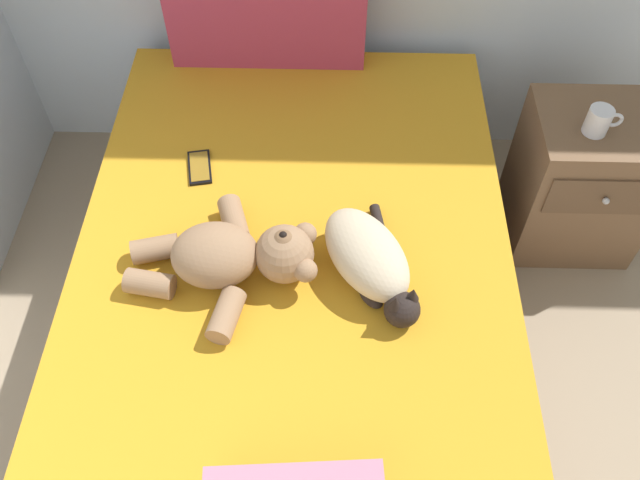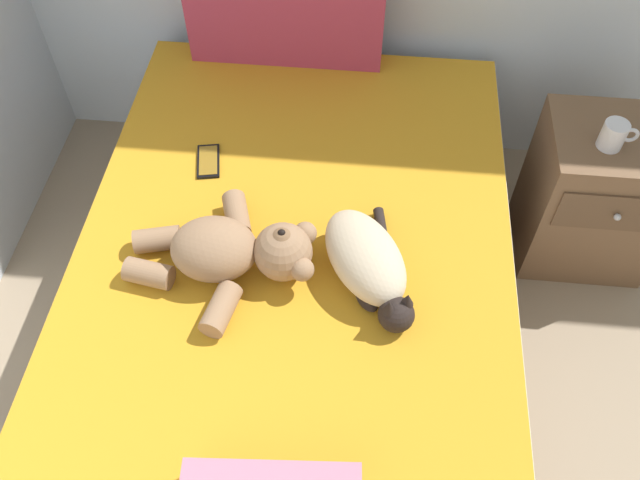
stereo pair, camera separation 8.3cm
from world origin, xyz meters
The scene contains 7 objects.
bed centered at (1.17, 2.95, 0.27)m, with size 1.35×2.09×0.54m.
patterned_cushion centered at (1.04, 3.91, 0.78)m, with size 0.71×0.13×0.46m.
cat centered at (1.39, 2.93, 0.62)m, with size 0.33×0.44×0.15m.
teddy_bear centered at (1.01, 2.93, 0.62)m, with size 0.55×0.49×0.18m.
cell_phone centered at (0.85, 3.33, 0.55)m, with size 0.10×0.16×0.01m.
nightstand centered at (2.21, 3.54, 0.30)m, with size 0.46×0.41×0.59m.
mug centered at (2.15, 3.49, 0.64)m, with size 0.12×0.08×0.09m.
Camera 2 is at (1.36, 1.85, 2.13)m, focal length 37.34 mm.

